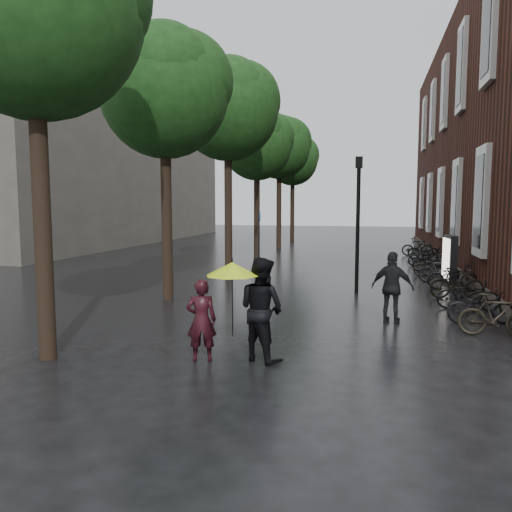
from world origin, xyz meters
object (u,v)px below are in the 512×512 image
(person_black, at_px, (261,309))
(pedestrian_walking, at_px, (392,287))
(lamp_post, at_px, (358,211))
(ad_lightbox, at_px, (450,260))
(person_burgundy, at_px, (201,320))
(parked_bicycles, at_px, (440,267))

(person_black, distance_m, pedestrian_walking, 4.40)
(person_black, distance_m, lamp_post, 7.99)
(person_black, distance_m, ad_lightbox, 11.23)
(person_black, bearing_deg, person_burgundy, 45.58)
(pedestrian_walking, distance_m, parked_bicycles, 8.31)
(ad_lightbox, bearing_deg, lamp_post, -146.67)
(pedestrian_walking, bearing_deg, person_black, 70.41)
(pedestrian_walking, bearing_deg, person_burgundy, 62.81)
(person_black, xyz_separation_m, parked_bicycles, (4.63, 11.64, -0.51))
(person_burgundy, bearing_deg, ad_lightbox, -134.89)
(person_burgundy, height_order, lamp_post, lamp_post)
(ad_lightbox, distance_m, lamp_post, 4.47)
(pedestrian_walking, xyz_separation_m, parked_bicycles, (2.12, 8.02, -0.42))
(pedestrian_walking, distance_m, ad_lightbox, 6.93)
(person_burgundy, bearing_deg, pedestrian_walking, -148.09)
(person_black, height_order, lamp_post, lamp_post)
(person_burgundy, height_order, parked_bicycles, person_burgundy)
(parked_bicycles, xyz_separation_m, lamp_post, (-3.09, -3.99, 2.23))
(pedestrian_walking, relative_size, lamp_post, 0.40)
(person_burgundy, distance_m, pedestrian_walking, 5.32)
(ad_lightbox, bearing_deg, parked_bicycles, 90.92)
(ad_lightbox, bearing_deg, person_black, -119.76)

